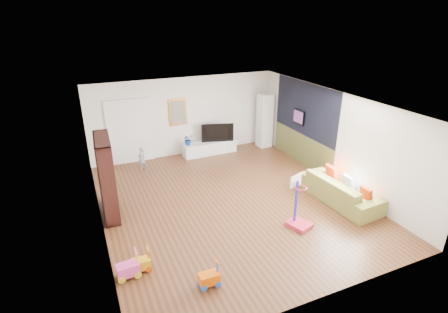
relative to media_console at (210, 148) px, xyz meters
name	(u,v)px	position (x,y,z in m)	size (l,w,h in m)	color
floor	(230,201)	(-0.74, -3.38, -0.22)	(6.50, 7.50, 0.00)	brown
ceiling	(231,103)	(-0.74, -3.38, 2.48)	(6.50, 7.50, 0.00)	white
wall_back	(185,117)	(-0.74, 0.37, 1.13)	(6.50, 0.00, 2.70)	silver
wall_front	(326,235)	(-0.74, -7.13, 1.13)	(6.50, 0.00, 2.70)	silver
wall_left	(96,178)	(-3.99, -3.38, 1.13)	(0.00, 7.50, 2.70)	white
wall_right	(333,138)	(2.51, -3.38, 1.13)	(0.00, 7.50, 2.70)	white
navy_accent	(305,109)	(2.49, -1.98, 1.63)	(0.01, 3.20, 1.70)	black
olive_wainscot	(301,149)	(2.49, -1.98, 0.28)	(0.01, 3.20, 1.00)	brown
doorway	(130,132)	(-2.64, 0.33, 0.83)	(1.45, 0.06, 2.10)	white
painting_back	(178,112)	(-0.99, 0.33, 1.33)	(0.62, 0.06, 0.92)	gold
artwork_right	(299,117)	(2.43, -1.78, 1.33)	(0.04, 0.56, 0.46)	#7F3F8C
media_console	(210,148)	(0.00, 0.00, 0.00)	(1.93, 0.48, 0.45)	silver
tall_cabinet	(265,120)	(2.15, -0.10, 0.77)	(0.46, 0.46, 1.99)	white
bookshelf	(107,177)	(-3.73, -2.70, 0.78)	(0.36, 1.37, 2.00)	black
sofa	(340,190)	(1.93, -4.54, 0.11)	(2.30, 0.90, 0.67)	olive
basketball_hoop	(301,203)	(0.27, -5.11, 0.42)	(0.44, 0.54, 1.29)	#C52945
ride_on_yellow	(140,260)	(-3.47, -5.13, 0.02)	(0.37, 0.23, 0.49)	gold
ride_on_orange	(209,275)	(-2.39, -6.05, 0.03)	(0.38, 0.24, 0.51)	#EE5C00
ride_on_pink	(127,265)	(-3.72, -5.22, 0.06)	(0.42, 0.26, 0.57)	#F546AC
child	(142,159)	(-2.48, -0.44, 0.17)	(0.29, 0.19, 0.78)	gray
tv	(217,132)	(0.30, 0.02, 0.55)	(1.13, 0.15, 0.65)	black
vase_plant	(188,140)	(-0.78, 0.01, 0.41)	(0.34, 0.30, 0.38)	navy
pillow_left	(366,194)	(2.13, -5.23, 0.31)	(0.09, 0.34, 0.34)	#A92807
pillow_center	(349,182)	(2.18, -4.55, 0.31)	(0.09, 0.36, 0.36)	silver
pillow_right	(331,172)	(2.16, -3.89, 0.31)	(0.10, 0.39, 0.39)	red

